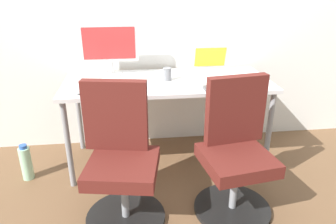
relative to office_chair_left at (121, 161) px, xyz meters
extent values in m
plane|color=brown|center=(0.39, 0.68, -0.42)|extent=(5.28, 5.28, 0.00)
cube|color=white|center=(0.39, 1.12, 0.88)|extent=(4.40, 0.04, 2.60)
cube|color=silver|center=(0.39, 0.68, 0.31)|extent=(1.69, 0.71, 0.03)
cylinder|color=gray|center=(-0.41, 0.38, -0.06)|extent=(0.04, 0.04, 0.72)
cylinder|color=gray|center=(1.18, 0.38, -0.06)|extent=(0.04, 0.04, 0.72)
cylinder|color=gray|center=(-0.41, 0.99, -0.06)|extent=(0.04, 0.04, 0.72)
cylinder|color=gray|center=(1.18, 0.99, -0.06)|extent=(0.04, 0.04, 0.72)
cylinder|color=black|center=(0.01, -0.06, -0.41)|extent=(0.54, 0.54, 0.03)
cylinder|color=gray|center=(0.01, -0.06, -0.22)|extent=(0.05, 0.05, 0.34)
cube|color=#591E19|center=(0.01, -0.06, -0.01)|extent=(0.51, 0.51, 0.09)
cube|color=#591E19|center=(-0.02, 0.12, 0.28)|extent=(0.43, 0.14, 0.48)
cylinder|color=black|center=(0.76, -0.06, -0.41)|extent=(0.54, 0.54, 0.03)
cylinder|color=gray|center=(0.76, -0.06, -0.22)|extent=(0.05, 0.05, 0.34)
cube|color=#591E19|center=(0.76, -0.06, -0.01)|extent=(0.50, 0.50, 0.09)
cube|color=#591E19|center=(0.79, 0.12, 0.28)|extent=(0.43, 0.13, 0.48)
cylinder|color=#A5D8B2|center=(-0.79, 0.52, -0.28)|extent=(0.09, 0.09, 0.28)
cylinder|color=#2D59B2|center=(-0.79, 0.52, -0.13)|extent=(0.06, 0.06, 0.03)
cylinder|color=silver|center=(-0.08, 0.90, 0.33)|extent=(0.18, 0.18, 0.01)
cylinder|color=silver|center=(-0.08, 0.90, 0.39)|extent=(0.04, 0.04, 0.11)
cube|color=silver|center=(-0.08, 0.90, 0.60)|extent=(0.48, 0.03, 0.31)
cube|color=red|center=(-0.08, 0.88, 0.60)|extent=(0.43, 0.00, 0.26)
cube|color=silver|center=(0.81, 0.81, 0.34)|extent=(0.31, 0.22, 0.02)
cube|color=silver|center=(0.81, 0.95, 0.45)|extent=(0.31, 0.06, 0.21)
cube|color=yellow|center=(0.81, 0.94, 0.45)|extent=(0.28, 0.05, 0.17)
cube|color=silver|center=(-0.11, 0.63, 0.34)|extent=(0.34, 0.12, 0.02)
cube|color=#515156|center=(0.80, 0.41, 0.34)|extent=(0.34, 0.12, 0.02)
ellipsoid|color=silver|center=(-0.30, 0.44, 0.34)|extent=(0.06, 0.10, 0.03)
ellipsoid|color=#B7B7B7|center=(1.14, 0.68, 0.34)|extent=(0.06, 0.10, 0.03)
cylinder|color=teal|center=(-0.04, 0.40, 0.37)|extent=(0.08, 0.08, 0.09)
cylinder|color=slate|center=(0.38, 0.69, 0.38)|extent=(0.07, 0.07, 0.10)
camera|label=1|loc=(0.09, -1.82, 1.11)|focal=34.11mm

